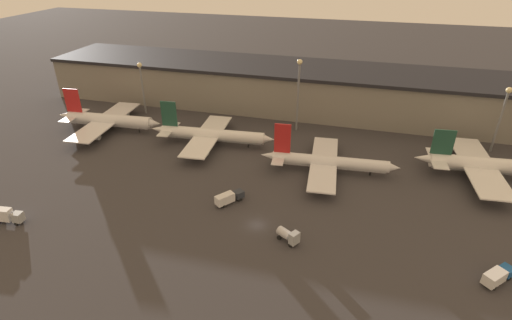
{
  "coord_description": "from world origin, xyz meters",
  "views": [
    {
      "loc": [
        20.05,
        -72.31,
        57.87
      ],
      "look_at": [
        -5.76,
        20.11,
        6.0
      ],
      "focal_mm": 28.0,
      "sensor_mm": 36.0,
      "label": 1
    }
  ],
  "objects_px": {
    "service_vehicle_1": "(498,276)",
    "service_vehicle_2": "(288,235)",
    "service_vehicle_0": "(7,215)",
    "airplane_0": "(108,120)",
    "airplane_3": "(483,165)",
    "service_vehicle_3": "(229,198)",
    "airplane_2": "(327,162)",
    "airplane_1": "(211,135)"
  },
  "relations": [
    {
      "from": "airplane_0",
      "to": "service_vehicle_3",
      "type": "xyz_separation_m",
      "value": [
        55.68,
        -32.04,
        -1.92
      ]
    },
    {
      "from": "airplane_2",
      "to": "service_vehicle_2",
      "type": "xyz_separation_m",
      "value": [
        -4.5,
        -33.73,
        -1.29
      ]
    },
    {
      "from": "airplane_0",
      "to": "airplane_2",
      "type": "height_order",
      "value": "airplane_0"
    },
    {
      "from": "airplane_0",
      "to": "service_vehicle_3",
      "type": "distance_m",
      "value": 64.26
    },
    {
      "from": "airplane_1",
      "to": "airplane_2",
      "type": "xyz_separation_m",
      "value": [
        38.77,
        -7.74,
        -0.31
      ]
    },
    {
      "from": "service_vehicle_0",
      "to": "airplane_2",
      "type": "bearing_deg",
      "value": 25.8
    },
    {
      "from": "airplane_2",
      "to": "service_vehicle_3",
      "type": "distance_m",
      "value": 31.97
    },
    {
      "from": "service_vehicle_2",
      "to": "service_vehicle_0",
      "type": "bearing_deg",
      "value": -139.12
    },
    {
      "from": "airplane_3",
      "to": "service_vehicle_3",
      "type": "xyz_separation_m",
      "value": [
        -64.09,
        -31.88,
        -1.95
      ]
    },
    {
      "from": "airplane_2",
      "to": "service_vehicle_0",
      "type": "height_order",
      "value": "airplane_2"
    },
    {
      "from": "airplane_3",
      "to": "service_vehicle_1",
      "type": "xyz_separation_m",
      "value": [
        -5.32,
        -43.45,
        -1.97
      ]
    },
    {
      "from": "service_vehicle_0",
      "to": "airplane_0",
      "type": "bearing_deg",
      "value": 91.75
    },
    {
      "from": "service_vehicle_0",
      "to": "service_vehicle_3",
      "type": "distance_m",
      "value": 52.18
    },
    {
      "from": "airplane_2",
      "to": "service_vehicle_1",
      "type": "xyz_separation_m",
      "value": [
        36.77,
        -34.73,
        -1.34
      ]
    },
    {
      "from": "airplane_0",
      "to": "service_vehicle_2",
      "type": "bearing_deg",
      "value": -34.66
    },
    {
      "from": "service_vehicle_2",
      "to": "service_vehicle_3",
      "type": "xyz_separation_m",
      "value": [
        -17.49,
        10.56,
        -0.03
      ]
    },
    {
      "from": "airplane_1",
      "to": "airplane_2",
      "type": "relative_size",
      "value": 1.05
    },
    {
      "from": "airplane_0",
      "to": "service_vehicle_1",
      "type": "xyz_separation_m",
      "value": [
        114.44,
        -43.6,
        -1.94
      ]
    },
    {
      "from": "airplane_1",
      "to": "service_vehicle_0",
      "type": "xyz_separation_m",
      "value": [
        -30.79,
        -52.35,
        -1.29
      ]
    },
    {
      "from": "service_vehicle_0",
      "to": "service_vehicle_3",
      "type": "xyz_separation_m",
      "value": [
        47.57,
        21.45,
        -0.34
      ]
    },
    {
      "from": "airplane_2",
      "to": "service_vehicle_1",
      "type": "bearing_deg",
      "value": -47.81
    },
    {
      "from": "service_vehicle_1",
      "to": "service_vehicle_3",
      "type": "bearing_deg",
      "value": 122.34
    },
    {
      "from": "airplane_0",
      "to": "airplane_3",
      "type": "xyz_separation_m",
      "value": [
        119.77,
        -0.16,
        0.03
      ]
    },
    {
      "from": "airplane_0",
      "to": "service_vehicle_1",
      "type": "distance_m",
      "value": 122.48
    },
    {
      "from": "service_vehicle_3",
      "to": "airplane_3",
      "type": "bearing_deg",
      "value": -26.88
    },
    {
      "from": "service_vehicle_1",
      "to": "service_vehicle_2",
      "type": "relative_size",
      "value": 1.28
    },
    {
      "from": "airplane_0",
      "to": "airplane_3",
      "type": "height_order",
      "value": "airplane_0"
    },
    {
      "from": "airplane_2",
      "to": "service_vehicle_2",
      "type": "bearing_deg",
      "value": -102.05
    },
    {
      "from": "airplane_1",
      "to": "airplane_2",
      "type": "distance_m",
      "value": 39.54
    },
    {
      "from": "airplane_1",
      "to": "service_vehicle_2",
      "type": "relative_size",
      "value": 7.46
    },
    {
      "from": "airplane_1",
      "to": "service_vehicle_1",
      "type": "relative_size",
      "value": 5.83
    },
    {
      "from": "airplane_2",
      "to": "airplane_3",
      "type": "height_order",
      "value": "airplane_2"
    },
    {
      "from": "airplane_1",
      "to": "airplane_3",
      "type": "distance_m",
      "value": 80.87
    },
    {
      "from": "airplane_3",
      "to": "service_vehicle_3",
      "type": "distance_m",
      "value": 71.61
    },
    {
      "from": "airplane_1",
      "to": "service_vehicle_2",
      "type": "xyz_separation_m",
      "value": [
        34.27,
        -41.46,
        -1.6
      ]
    },
    {
      "from": "airplane_2",
      "to": "service_vehicle_0",
      "type": "relative_size",
      "value": 5.35
    },
    {
      "from": "airplane_3",
      "to": "service_vehicle_3",
      "type": "relative_size",
      "value": 4.92
    },
    {
      "from": "airplane_1",
      "to": "service_vehicle_3",
      "type": "distance_m",
      "value": 35.2
    },
    {
      "from": "airplane_0",
      "to": "service_vehicle_2",
      "type": "relative_size",
      "value": 6.98
    },
    {
      "from": "airplane_3",
      "to": "service_vehicle_2",
      "type": "height_order",
      "value": "airplane_3"
    },
    {
      "from": "service_vehicle_2",
      "to": "airplane_0",
      "type": "bearing_deg",
      "value": -178.82
    },
    {
      "from": "airplane_2",
      "to": "service_vehicle_3",
      "type": "height_order",
      "value": "airplane_2"
    }
  ]
}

